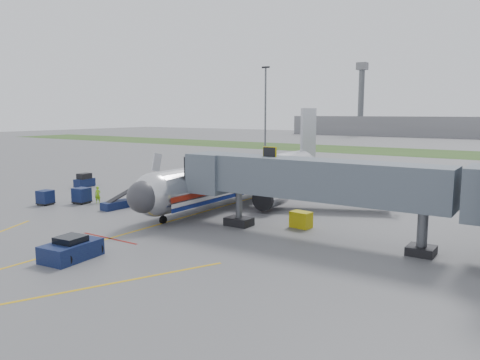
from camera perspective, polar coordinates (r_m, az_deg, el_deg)
The scene contains 16 objects.
ground at distance 40.33m, azimuth -11.30°, elevation -5.74°, with size 400.00×400.00×0.00m, color #565659.
grass_strip at distance 121.17m, azimuth 20.39°, elevation 3.18°, with size 300.00×25.00×0.01m, color #2D4C1E.
apron_markings at distance 35.69m, azimuth -19.80°, elevation -7.91°, with size 21.52×50.00×0.01m.
airliner at distance 51.52m, azimuth 0.68°, elevation 0.45°, with size 32.10×35.67×10.25m.
jet_bridge at distance 36.19m, azimuth 8.92°, elevation -0.06°, with size 25.30×4.00×6.90m.
light_mast_left at distance 113.40m, azimuth 3.11°, elevation 8.82°, with size 2.00×0.44×20.40m.
distant_terminal at distance 201.20m, azimuth 23.03°, elevation 6.00°, with size 120.00×14.00×8.00m, color slate.
control_tower at distance 204.28m, azimuth 14.56°, elevation 10.15°, with size 4.00×4.00×30.00m.
pushback_tug at distance 33.18m, azimuth -19.89°, elevation -7.97°, with size 2.63×3.94×1.55m.
baggage_tug at distance 64.24m, azimuth -18.43°, elevation -0.09°, with size 1.42×2.58×1.77m.
baggage_cart_a at distance 52.67m, azimuth -18.75°, elevation -1.80°, with size 1.71×1.71×1.66m.
baggage_cart_b at distance 53.22m, azimuth -22.65°, elevation -1.97°, with size 1.60×1.60×1.52m.
baggage_cart_c at distance 49.71m, azimuth -10.86°, elevation -1.93°, with size 2.33×2.33×1.92m.
belt_loader at distance 48.83m, azimuth -14.82°, elevation -2.87°, with size 1.36×3.77×1.82m.
ground_power_cart at distance 39.86m, azimuth 7.45°, elevation -4.82°, with size 1.83×1.34×1.36m.
ramp_worker at distance 52.18m, azimuth -16.95°, elevation -1.74°, with size 0.66×0.44×1.82m, color #85D118.
Camera 1 is at (27.85, -27.53, 9.64)m, focal length 35.00 mm.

